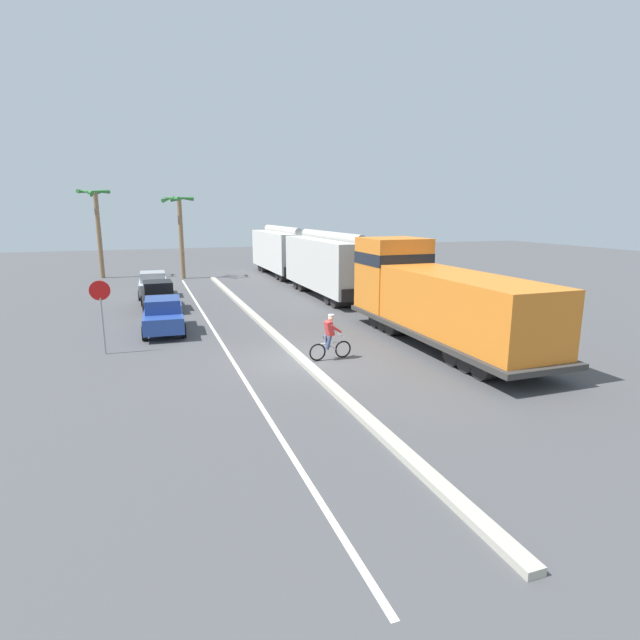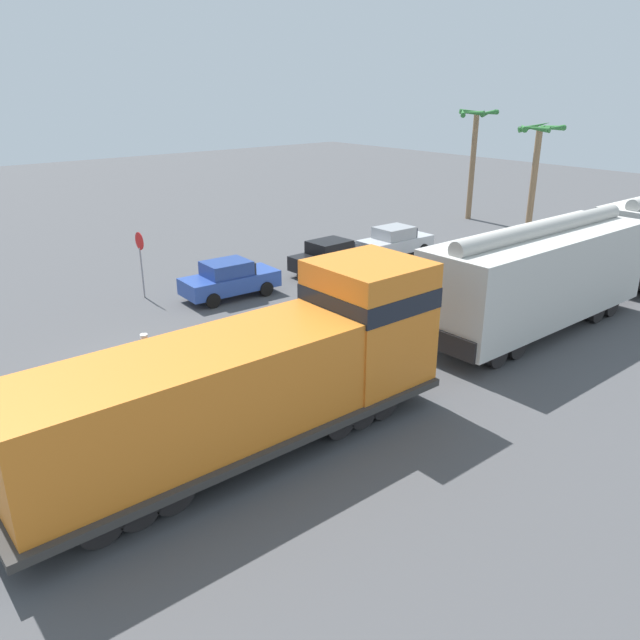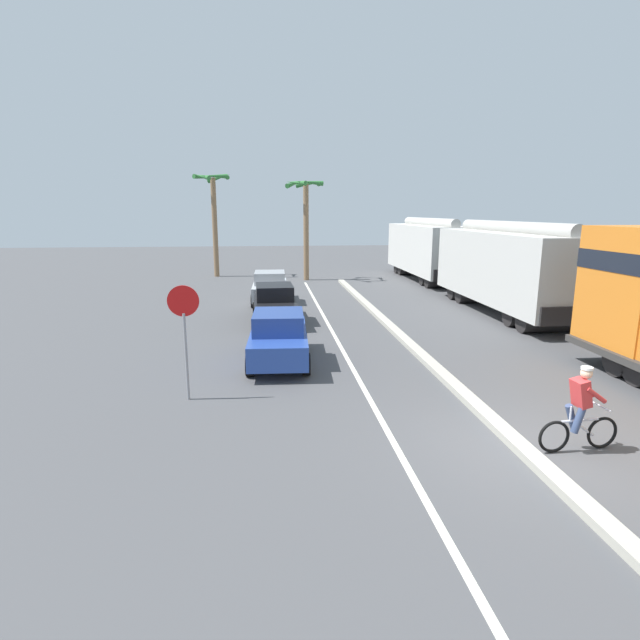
{
  "view_description": "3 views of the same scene",
  "coord_description": "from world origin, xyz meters",
  "px_view_note": "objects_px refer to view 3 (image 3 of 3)",
  "views": [
    {
      "loc": [
        -5.28,
        -17.05,
        5.46
      ],
      "look_at": [
        0.94,
        0.47,
        1.38
      ],
      "focal_mm": 28.0,
      "sensor_mm": 36.0,
      "label": 1
    },
    {
      "loc": [
        17.75,
        -7.16,
        8.74
      ],
      "look_at": [
        3.52,
        4.64,
        1.69
      ],
      "focal_mm": 35.0,
      "sensor_mm": 36.0,
      "label": 2
    },
    {
      "loc": [
        -4.89,
        -8.69,
        4.61
      ],
      "look_at": [
        -3.07,
        8.38,
        0.86
      ],
      "focal_mm": 28.0,
      "sensor_mm": 36.0,
      "label": 3
    }
  ],
  "objects_px": {
    "hopper_car_middle": "(428,249)",
    "parked_car_black": "(275,303)",
    "parked_car_blue": "(279,337)",
    "hopper_car_lead": "(508,268)",
    "palm_tree_near": "(306,207)",
    "stop_sign": "(184,320)",
    "parked_car_silver": "(270,287)",
    "cyclist": "(580,411)",
    "palm_tree_far": "(214,202)"
  },
  "relations": [
    {
      "from": "parked_car_silver",
      "to": "cyclist",
      "type": "relative_size",
      "value": 2.47
    },
    {
      "from": "hopper_car_middle",
      "to": "cyclist",
      "type": "distance_m",
      "value": 25.27
    },
    {
      "from": "parked_car_silver",
      "to": "stop_sign",
      "type": "relative_size",
      "value": 1.47
    },
    {
      "from": "cyclist",
      "to": "palm_tree_near",
      "type": "xyz_separation_m",
      "value": [
        -3.31,
        25.47,
        4.08
      ]
    },
    {
      "from": "hopper_car_middle",
      "to": "parked_car_blue",
      "type": "relative_size",
      "value": 2.48
    },
    {
      "from": "parked_car_silver",
      "to": "palm_tree_far",
      "type": "distance_m",
      "value": 12.53
    },
    {
      "from": "hopper_car_lead",
      "to": "parked_car_blue",
      "type": "height_order",
      "value": "hopper_car_lead"
    },
    {
      "from": "cyclist",
      "to": "palm_tree_far",
      "type": "relative_size",
      "value": 0.23
    },
    {
      "from": "parked_car_silver",
      "to": "palm_tree_far",
      "type": "xyz_separation_m",
      "value": [
        -3.75,
        11.12,
        4.41
      ]
    },
    {
      "from": "parked_car_blue",
      "to": "palm_tree_near",
      "type": "distance_m",
      "value": 19.55
    },
    {
      "from": "hopper_car_lead",
      "to": "stop_sign",
      "type": "relative_size",
      "value": 3.68
    },
    {
      "from": "palm_tree_near",
      "to": "palm_tree_far",
      "type": "distance_m",
      "value": 6.81
    },
    {
      "from": "hopper_car_lead",
      "to": "hopper_car_middle",
      "type": "distance_m",
      "value": 11.6
    },
    {
      "from": "stop_sign",
      "to": "palm_tree_far",
      "type": "bearing_deg",
      "value": 93.72
    },
    {
      "from": "parked_car_black",
      "to": "palm_tree_near",
      "type": "bearing_deg",
      "value": 79.73
    },
    {
      "from": "parked_car_blue",
      "to": "palm_tree_near",
      "type": "height_order",
      "value": "palm_tree_near"
    },
    {
      "from": "hopper_car_middle",
      "to": "stop_sign",
      "type": "distance_m",
      "value": 24.78
    },
    {
      "from": "parked_car_blue",
      "to": "cyclist",
      "type": "relative_size",
      "value": 2.49
    },
    {
      "from": "hopper_car_lead",
      "to": "stop_sign",
      "type": "xyz_separation_m",
      "value": [
        -12.94,
        -9.54,
        -0.05
      ]
    },
    {
      "from": "parked_car_blue",
      "to": "palm_tree_far",
      "type": "height_order",
      "value": "palm_tree_far"
    },
    {
      "from": "parked_car_black",
      "to": "hopper_car_middle",
      "type": "bearing_deg",
      "value": 49.47
    },
    {
      "from": "stop_sign",
      "to": "hopper_car_lead",
      "type": "bearing_deg",
      "value": 36.4
    },
    {
      "from": "parked_car_black",
      "to": "cyclist",
      "type": "relative_size",
      "value": 2.48
    },
    {
      "from": "parked_car_blue",
      "to": "hopper_car_middle",
      "type": "bearing_deg",
      "value": 59.85
    },
    {
      "from": "parked_car_blue",
      "to": "parked_car_silver",
      "type": "height_order",
      "value": "same"
    },
    {
      "from": "palm_tree_near",
      "to": "parked_car_silver",
      "type": "bearing_deg",
      "value": -106.59
    },
    {
      "from": "hopper_car_lead",
      "to": "palm_tree_far",
      "type": "height_order",
      "value": "palm_tree_far"
    },
    {
      "from": "hopper_car_lead",
      "to": "parked_car_black",
      "type": "relative_size",
      "value": 2.49
    },
    {
      "from": "cyclist",
      "to": "parked_car_blue",
      "type": "bearing_deg",
      "value": 131.05
    },
    {
      "from": "parked_car_black",
      "to": "parked_car_silver",
      "type": "xyz_separation_m",
      "value": [
        -0.15,
        4.64,
        0.0
      ]
    },
    {
      "from": "hopper_car_lead",
      "to": "hopper_car_middle",
      "type": "bearing_deg",
      "value": 90.0
    },
    {
      "from": "stop_sign",
      "to": "palm_tree_near",
      "type": "distance_m",
      "value": 22.54
    },
    {
      "from": "hopper_car_middle",
      "to": "parked_car_blue",
      "type": "xyz_separation_m",
      "value": [
        -10.6,
        -18.25,
        -1.26
      ]
    },
    {
      "from": "hopper_car_lead",
      "to": "palm_tree_near",
      "type": "bearing_deg",
      "value": 123.79
    },
    {
      "from": "hopper_car_middle",
      "to": "palm_tree_far",
      "type": "height_order",
      "value": "palm_tree_far"
    },
    {
      "from": "parked_car_blue",
      "to": "stop_sign",
      "type": "xyz_separation_m",
      "value": [
        -2.34,
        -2.89,
        1.21
      ]
    },
    {
      "from": "parked_car_blue",
      "to": "hopper_car_lead",
      "type": "bearing_deg",
      "value": 32.09
    },
    {
      "from": "palm_tree_far",
      "to": "parked_car_silver",
      "type": "bearing_deg",
      "value": -71.38
    },
    {
      "from": "hopper_car_lead",
      "to": "cyclist",
      "type": "distance_m",
      "value": 14.1
    },
    {
      "from": "cyclist",
      "to": "parked_car_silver",
      "type": "bearing_deg",
      "value": 109.02
    },
    {
      "from": "hopper_car_lead",
      "to": "palm_tree_near",
      "type": "height_order",
      "value": "palm_tree_near"
    },
    {
      "from": "cyclist",
      "to": "palm_tree_near",
      "type": "distance_m",
      "value": 26.01
    },
    {
      "from": "cyclist",
      "to": "parked_car_black",
      "type": "bearing_deg",
      "value": 114.81
    },
    {
      "from": "parked_car_black",
      "to": "hopper_car_lead",
      "type": "bearing_deg",
      "value": 4.49
    },
    {
      "from": "hopper_car_middle",
      "to": "parked_car_black",
      "type": "relative_size",
      "value": 2.49
    },
    {
      "from": "hopper_car_middle",
      "to": "palm_tree_near",
      "type": "height_order",
      "value": "palm_tree_near"
    },
    {
      "from": "parked_car_black",
      "to": "stop_sign",
      "type": "bearing_deg",
      "value": -104.84
    },
    {
      "from": "parked_car_black",
      "to": "parked_car_silver",
      "type": "bearing_deg",
      "value": 91.88
    },
    {
      "from": "parked_car_black",
      "to": "parked_car_silver",
      "type": "distance_m",
      "value": 4.64
    },
    {
      "from": "parked_car_blue",
      "to": "parked_car_silver",
      "type": "xyz_separation_m",
      "value": [
        -0.18,
        10.45,
        0.0
      ]
    }
  ]
}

